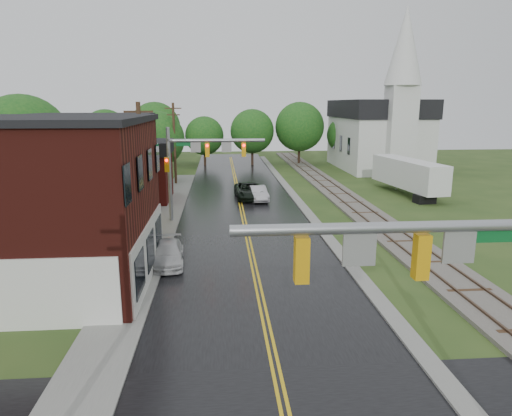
{
  "coord_description": "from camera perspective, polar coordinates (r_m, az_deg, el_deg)",
  "views": [
    {
      "loc": [
        -1.78,
        -7.47,
        8.87
      ],
      "look_at": [
        0.07,
        15.93,
        3.5
      ],
      "focal_mm": 32.0,
      "sensor_mm": 36.0,
      "label": 1
    }
  ],
  "objects": [
    {
      "name": "utility_pole_b",
      "position": [
        30.18,
        -14.1,
        4.6
      ],
      "size": [
        1.8,
        0.28,
        9.0
      ],
      "color": "#382616",
      "rests_on": "ground"
    },
    {
      "name": "traffic_signal_near",
      "position": [
        11.51,
        23.2,
        -8.02
      ],
      "size": [
        7.34,
        0.3,
        7.2
      ],
      "color": "gray",
      "rests_on": "ground"
    },
    {
      "name": "suv_dark",
      "position": [
        43.5,
        -0.85,
        2.15
      ],
      "size": [
        2.81,
        5.61,
        1.52
      ],
      "primitive_type": "imported",
      "rotation": [
        0.0,
        0.0,
        0.05
      ],
      "color": "black",
      "rests_on": "ground"
    },
    {
      "name": "traffic_signal_far",
      "position": [
        34.73,
        -7.33,
        6.34
      ],
      "size": [
        7.34,
        0.43,
        7.2
      ],
      "color": "gray",
      "rests_on": "ground"
    },
    {
      "name": "tree_left_e",
      "position": [
        53.98,
        -12.16,
        8.29
      ],
      "size": [
        6.4,
        6.4,
        8.16
      ],
      "color": "black",
      "rests_on": "ground"
    },
    {
      "name": "curb_right",
      "position": [
        43.97,
        4.97,
        1.2
      ],
      "size": [
        0.8,
        70.0,
        0.12
      ],
      "primitive_type": "cube",
      "color": "gray",
      "rests_on": "ground"
    },
    {
      "name": "semi_trailer",
      "position": [
        47.68,
        18.51,
        4.06
      ],
      "size": [
        3.76,
        10.98,
        3.49
      ],
      "color": "black",
      "rests_on": "ground"
    },
    {
      "name": "church",
      "position": [
        65.03,
        15.28,
        9.77
      ],
      "size": [
        10.4,
        18.4,
        20.0
      ],
      "color": "silver",
      "rests_on": "ground"
    },
    {
      "name": "tree_left_b",
      "position": [
        42.63,
        -26.88,
        7.27
      ],
      "size": [
        7.6,
        7.6,
        9.69
      ],
      "color": "black",
      "rests_on": "ground"
    },
    {
      "name": "pickup_white",
      "position": [
        26.3,
        -10.94,
        -5.65
      ],
      "size": [
        2.03,
        4.35,
        1.23
      ],
      "primitive_type": "imported",
      "rotation": [
        0.0,
        0.0,
        0.07
      ],
      "color": "silver",
      "rests_on": "ground"
    },
    {
      "name": "sedan_silver",
      "position": [
        42.67,
        0.27,
        1.82
      ],
      "size": [
        1.82,
        4.25,
        1.36
      ],
      "primitive_type": "imported",
      "rotation": [
        0.0,
        0.0,
        0.09
      ],
      "color": "#A4A3A8",
      "rests_on": "ground"
    },
    {
      "name": "sidewalk_left",
      "position": [
        33.94,
        -11.85,
        -2.54
      ],
      "size": [
        2.4,
        50.0,
        0.12
      ],
      "primitive_type": "cube",
      "color": "gray",
      "rests_on": "ground"
    },
    {
      "name": "darkred_building",
      "position": [
        43.77,
        -15.32,
        3.66
      ],
      "size": [
        7.0,
        6.0,
        4.4
      ],
      "primitive_type": "cube",
      "color": "#3F0F0C",
      "rests_on": "ground"
    },
    {
      "name": "railroad",
      "position": [
        44.93,
        10.77,
        1.41
      ],
      "size": [
        3.2,
        80.0,
        0.3
      ],
      "color": "#59544C",
      "rests_on": "ground"
    },
    {
      "name": "main_road",
      "position": [
        38.54,
        -1.75,
        -0.42
      ],
      "size": [
        10.0,
        90.0,
        0.02
      ],
      "primitive_type": "cube",
      "color": "black",
      "rests_on": "ground"
    },
    {
      "name": "tree_left_c",
      "position": [
        49.07,
        -18.89,
        7.11
      ],
      "size": [
        6.0,
        6.0,
        7.65
      ],
      "color": "black",
      "rests_on": "ground"
    },
    {
      "name": "utility_pole_c",
      "position": [
        51.88,
        -10.16,
        8.1
      ],
      "size": [
        1.8,
        0.28,
        9.0
      ],
      "color": "#382616",
      "rests_on": "ground"
    },
    {
      "name": "yellow_house",
      "position": [
        35.17,
        -19.68,
        2.86
      ],
      "size": [
        8.0,
        7.0,
        6.4
      ],
      "primitive_type": "cube",
      "color": "tan",
      "rests_on": "ground"
    }
  ]
}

